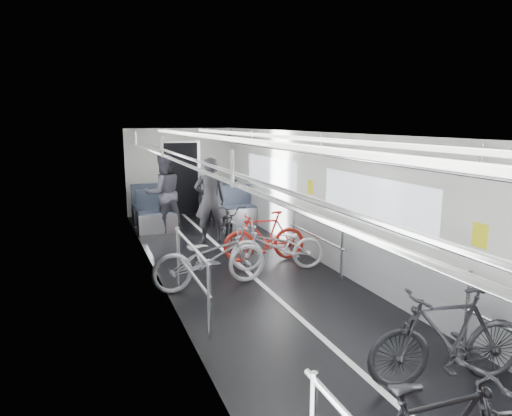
{
  "coord_description": "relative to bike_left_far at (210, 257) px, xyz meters",
  "views": [
    {
      "loc": [
        -2.6,
        -5.67,
        2.6
      ],
      "look_at": [
        0.0,
        1.08,
        1.21
      ],
      "focal_mm": 32.0,
      "sensor_mm": 36.0,
      "label": 1
    }
  ],
  "objects": [
    {
      "name": "person_seated",
      "position": [
        -0.03,
        3.97,
        0.44
      ],
      "size": [
        1.0,
        0.84,
        1.87
      ],
      "primitive_type": "imported",
      "rotation": [
        0.0,
        0.0,
        3.29
      ],
      "color": "#29282F",
      "rests_on": "floor"
    },
    {
      "name": "bike_right_far",
      "position": [
        1.32,
        0.99,
        -0.02
      ],
      "size": [
        1.61,
        0.63,
        0.94
      ],
      "primitive_type": "imported",
      "rotation": [
        0.0,
        0.0,
        -1.69
      ],
      "color": "red",
      "rests_on": "floor"
    },
    {
      "name": "bike_left_far",
      "position": [
        0.0,
        0.0,
        0.0
      ],
      "size": [
        1.9,
        0.77,
        0.98
      ],
      "primitive_type": "imported",
      "rotation": [
        0.0,
        0.0,
        1.63
      ],
      "color": "#A4A5A9",
      "rests_on": "floor"
    },
    {
      "name": "car_shell",
      "position": [
        0.79,
        0.76,
        0.64
      ],
      "size": [
        3.02,
        14.01,
        2.41
      ],
      "color": "black",
      "rests_on": "ground"
    },
    {
      "name": "bike_aisle",
      "position": [
        1.13,
        2.54,
        -0.06
      ],
      "size": [
        0.82,
        1.7,
        0.86
      ],
      "primitive_type": "imported",
      "rotation": [
        0.0,
        0.0,
        -0.16
      ],
      "color": "black",
      "rests_on": "floor"
    },
    {
      "name": "person_standing",
      "position": [
        0.73,
        2.64,
        0.43
      ],
      "size": [
        0.75,
        0.56,
        1.84
      ],
      "primitive_type": "imported",
      "rotation": [
        0.0,
        0.0,
        2.94
      ],
      "color": "black",
      "rests_on": "floor"
    },
    {
      "name": "bike_right_mid",
      "position": [
        1.33,
        0.39,
        -0.05
      ],
      "size": [
        1.75,
        0.93,
        0.87
      ],
      "primitive_type": "imported",
      "rotation": [
        0.0,
        0.0,
        -1.79
      ],
      "color": "silver",
      "rests_on": "floor"
    },
    {
      "name": "bike_right_near",
      "position": [
        1.46,
        -3.48,
        0.02
      ],
      "size": [
        1.74,
        0.78,
        1.01
      ],
      "primitive_type": "imported",
      "rotation": [
        0.0,
        0.0,
        -1.76
      ],
      "color": "black",
      "rests_on": "floor"
    }
  ]
}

